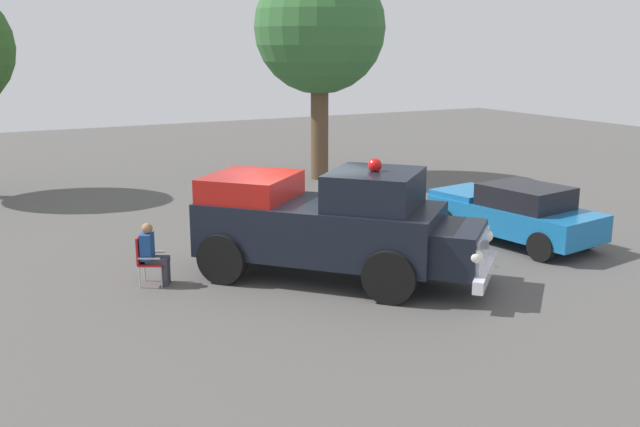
# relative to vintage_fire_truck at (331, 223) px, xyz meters

# --- Properties ---
(ground_plane) EXTENTS (60.00, 60.00, 0.00)m
(ground_plane) POSITION_rel_vintage_fire_truck_xyz_m (-0.66, -0.32, -1.20)
(ground_plane) COLOR #514F4C
(vintage_fire_truck) EXTENTS (5.85, 5.62, 2.59)m
(vintage_fire_truck) POSITION_rel_vintage_fire_truck_xyz_m (0.00, 0.00, 0.00)
(vintage_fire_truck) COLOR black
(vintage_fire_truck) RESTS_ON ground
(classic_hot_rod) EXTENTS (4.60, 2.51, 1.46)m
(classic_hot_rod) POSITION_rel_vintage_fire_truck_xyz_m (-0.47, 5.38, -0.45)
(classic_hot_rod) COLOR black
(classic_hot_rod) RESTS_ON ground
(lawn_chair_near_truck) EXTENTS (0.67, 0.67, 1.02)m
(lawn_chair_near_truck) POSITION_rel_vintage_fire_truck_xyz_m (-1.43, -3.48, -0.61)
(lawn_chair_near_truck) COLOR #B7BABF
(lawn_chair_near_truck) RESTS_ON ground
(lawn_chair_by_car) EXTENTS (0.59, 0.60, 1.02)m
(lawn_chair_by_car) POSITION_rel_vintage_fire_truck_xyz_m (-2.83, -1.67, -0.61)
(lawn_chair_by_car) COLOR #B7BABF
(lawn_chair_by_car) RESTS_ON ground
(spectator_seated) EXTENTS (0.58, 0.64, 1.29)m
(spectator_seated) POSITION_rel_vintage_fire_truck_xyz_m (-1.36, -3.36, -0.50)
(spectator_seated) COLOR #383842
(spectator_seated) RESTS_ON ground
(spectator_standing) EXTENTS (0.51, 0.54, 1.68)m
(spectator_standing) POSITION_rel_vintage_fire_truck_xyz_m (-2.83, 2.08, -0.23)
(spectator_standing) COLOR #2D334C
(spectator_standing) RESTS_ON ground
(oak_tree_right) EXTENTS (4.58, 4.58, 7.61)m
(oak_tree_right) POSITION_rel_vintage_fire_truck_xyz_m (-10.29, 5.19, 4.07)
(oak_tree_right) COLOR brown
(oak_tree_right) RESTS_ON ground
(traffic_cone) EXTENTS (0.40, 0.40, 0.64)m
(traffic_cone) POSITION_rel_vintage_fire_truck_xyz_m (0.69, 3.22, -0.89)
(traffic_cone) COLOR orange
(traffic_cone) RESTS_ON ground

